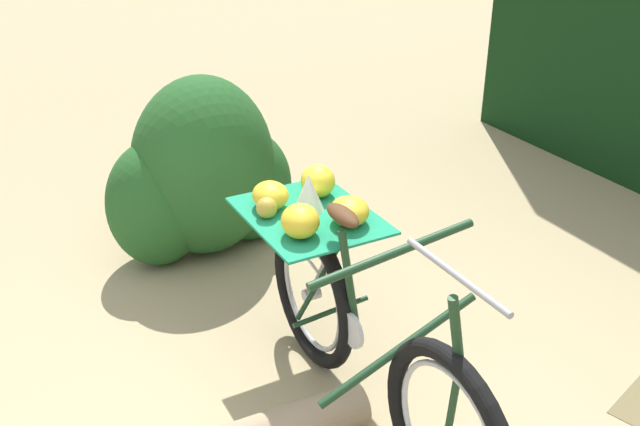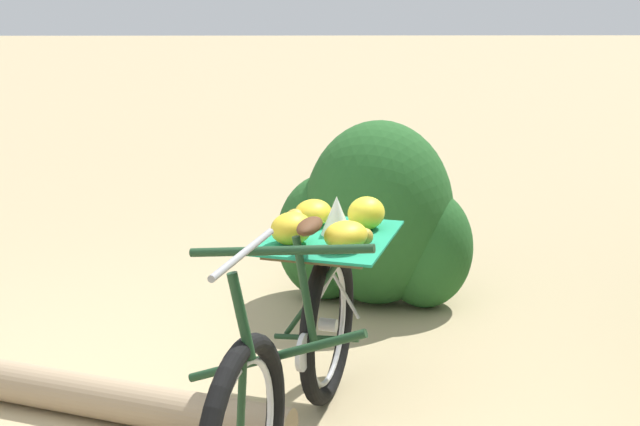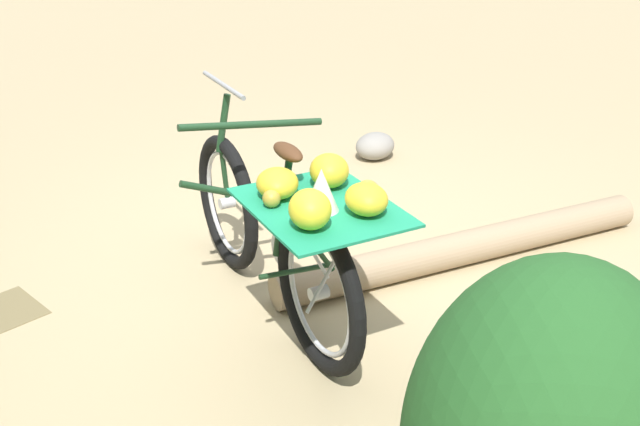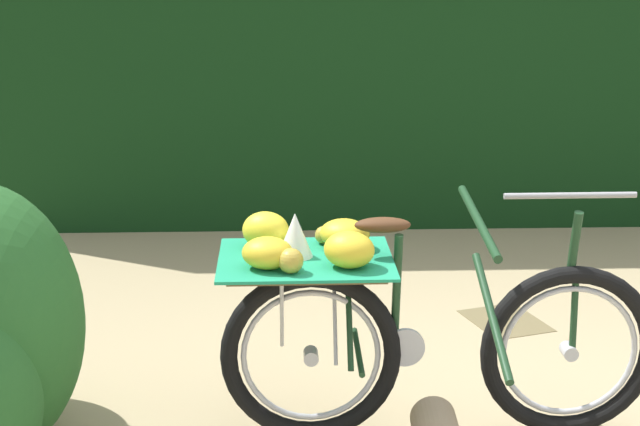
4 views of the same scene
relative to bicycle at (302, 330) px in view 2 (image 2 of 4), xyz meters
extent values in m
torus|color=black|center=(0.11, 0.37, -0.13)|extent=(0.28, 0.72, 0.73)
torus|color=#B7B7BC|center=(0.11, 0.37, -0.13)|extent=(0.19, 0.55, 0.57)
cylinder|color=#B7B7BC|center=(0.11, 0.37, -0.13)|extent=(0.09, 0.08, 0.06)
cylinder|color=#19381E|center=(-0.10, -0.32, 0.03)|extent=(0.68, 0.24, 0.30)
cylinder|color=#19381E|center=(-0.08, -0.26, 0.42)|extent=(0.69, 0.24, 0.11)
cylinder|color=#19381E|center=(0.01, 0.04, 0.14)|extent=(0.12, 0.07, 0.49)
cylinder|color=#19381E|center=(0.06, 0.19, -0.12)|extent=(0.37, 0.14, 0.05)
cylinder|color=#19381E|center=(0.07, 0.23, 0.10)|extent=(0.31, 0.12, 0.47)
cylinder|color=#19381E|center=(-0.20, -0.64, 0.02)|extent=(0.05, 0.04, 0.30)
cylinder|color=#19381E|center=(-0.19, -0.63, 0.32)|extent=(0.10, 0.06, 0.30)
cylinder|color=gray|center=(-0.18, -0.60, 0.52)|extent=(0.18, 0.50, 0.02)
ellipsoid|color=#4C2D19|center=(0.03, 0.10, 0.41)|extent=(0.15, 0.24, 0.06)
cylinder|color=#B7B7BC|center=(0.00, 0.01, -0.10)|extent=(0.07, 0.16, 0.16)
cylinder|color=#B7B7BC|center=(0.09, 0.28, 0.06)|extent=(0.20, 0.08, 0.39)
cylinder|color=#B7B7BC|center=(0.15, 0.48, 0.06)|extent=(0.24, 0.09, 0.39)
cube|color=brown|center=(0.12, 0.39, 0.26)|extent=(0.60, 0.70, 0.02)
cube|color=#1E8C60|center=(0.12, 0.39, 0.28)|extent=(0.72, 0.81, 0.01)
ellipsoid|color=gold|center=(0.05, 0.56, 0.35)|extent=(0.24, 0.25, 0.12)
ellipsoid|color=yellow|center=(0.29, 0.50, 0.36)|extent=(0.24, 0.25, 0.15)
ellipsoid|color=gold|center=(0.18, 0.20, 0.34)|extent=(0.26, 0.27, 0.12)
ellipsoid|color=gold|center=(-0.05, 0.27, 0.35)|extent=(0.25, 0.26, 0.14)
sphere|color=#B29333|center=(0.27, 0.26, 0.32)|extent=(0.07, 0.07, 0.07)
sphere|color=#B29333|center=(-0.04, 0.50, 0.33)|extent=(0.10, 0.10, 0.10)
cone|color=white|center=(0.15, 0.42, 0.37)|extent=(0.17, 0.17, 0.18)
cylinder|color=#9E8466|center=(-1.12, 0.28, -0.40)|extent=(2.20, 0.94, 0.19)
ellipsoid|color=#235623|center=(0.44, 1.61, 0.06)|extent=(0.89, 0.80, 1.11)
ellipsoid|color=#235623|center=(0.13, 1.68, -0.11)|extent=(0.61, 0.55, 0.78)
ellipsoid|color=#235623|center=(0.71, 1.53, -0.14)|extent=(0.55, 0.50, 0.72)
cylinder|color=#4C3823|center=(0.44, 1.61, -0.39)|extent=(0.08, 0.08, 0.22)
camera|label=1|loc=(-1.90, -1.67, 1.74)|focal=40.28mm
camera|label=2|loc=(0.03, -3.19, 1.36)|focal=47.27mm
camera|label=3|loc=(2.11, 2.37, 1.57)|focal=43.43mm
camera|label=4|loc=(-3.31, 1.55, 1.47)|focal=54.76mm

